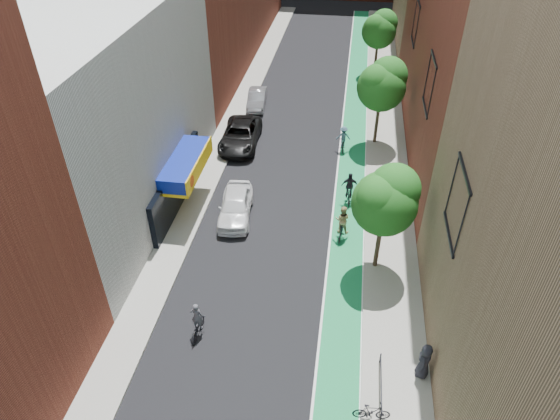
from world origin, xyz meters
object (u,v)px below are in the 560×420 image
at_px(parked_car_white, 236,206).
at_px(parked_car_silver, 257,99).
at_px(cyclist_lane_near, 342,224).
at_px(cyclist_lane_far, 343,140).
at_px(parked_car_black, 240,135).
at_px(cyclist_lead, 198,324).
at_px(cyclist_lane_mid, 349,191).
at_px(pedestrian, 424,361).

height_order(parked_car_white, parked_car_silver, parked_car_white).
bearing_deg(cyclist_lane_near, parked_car_silver, -57.48).
relative_size(parked_car_silver, cyclist_lane_far, 2.16).
xyz_separation_m(parked_car_black, cyclist_lead, (1.82, -18.15, -0.16)).
bearing_deg(parked_car_white, cyclist_lane_near, -14.88).
xyz_separation_m(cyclist_lead, cyclist_lane_far, (5.98, 18.49, 0.24)).
bearing_deg(cyclist_lane_mid, parked_car_white, 17.92).
distance_m(parked_car_black, pedestrian, 22.56).
distance_m(cyclist_lane_near, pedestrian, 9.93).
bearing_deg(cyclist_lead, parked_car_white, -85.37).
height_order(parked_car_silver, cyclist_lead, cyclist_lead).
height_order(parked_car_white, cyclist_lead, cyclist_lead).
distance_m(parked_car_white, cyclist_lane_far, 11.09).
distance_m(parked_car_black, cyclist_lane_mid, 10.58).
height_order(cyclist_lane_mid, pedestrian, cyclist_lane_mid).
distance_m(parked_car_silver, cyclist_lead, 25.11).
bearing_deg(parked_car_white, parked_car_silver, 89.80).
xyz_separation_m(parked_car_silver, pedestrian, (12.20, -25.87, 0.39)).
distance_m(parked_car_white, parked_car_black, 8.99).
xyz_separation_m(parked_car_silver, cyclist_lane_far, (7.80, -6.55, 0.21)).
bearing_deg(cyclist_lead, pedestrian, 178.73).
bearing_deg(cyclist_lead, cyclist_lane_far, -104.64).
height_order(cyclist_lead, cyclist_lane_mid, cyclist_lane_mid).
xyz_separation_m(parked_car_white, cyclist_lane_near, (6.61, -1.03, 0.11)).
bearing_deg(parked_car_black, cyclist_lane_far, 0.47).
relative_size(cyclist_lane_far, pedestrian, 1.04).
height_order(cyclist_lane_near, cyclist_lane_far, cyclist_lane_near).
distance_m(parked_car_silver, cyclist_lane_mid, 15.68).
distance_m(parked_car_white, cyclist_lead, 9.30).
xyz_separation_m(parked_car_silver, cyclist_lane_near, (8.21, -16.78, 0.23)).
bearing_deg(cyclist_lane_far, parked_car_white, 49.11).
bearing_deg(parked_car_silver, cyclist_lane_far, -44.83).
bearing_deg(cyclist_lane_mid, cyclist_lane_far, -86.34).
height_order(cyclist_lane_far, pedestrian, pedestrian).
relative_size(parked_car_black, cyclist_lane_mid, 2.74).
distance_m(cyclist_lead, pedestrian, 10.42).
bearing_deg(pedestrian, parked_car_white, -121.38).
relative_size(parked_car_white, parked_car_black, 0.81).
relative_size(cyclist_lane_near, cyclist_lane_mid, 1.01).
bearing_deg(parked_car_black, cyclist_lead, -86.35).
bearing_deg(pedestrian, cyclist_lane_far, -154.87).
relative_size(parked_car_black, parked_car_silver, 1.40).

